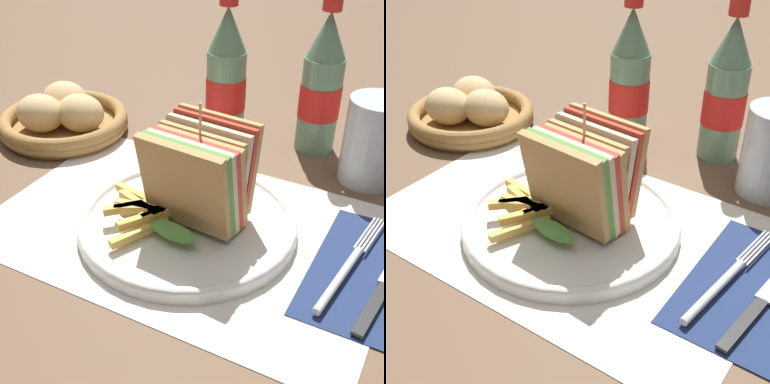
# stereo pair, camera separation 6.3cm
# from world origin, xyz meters

# --- Properties ---
(ground_plane) EXTENTS (4.00, 4.00, 0.00)m
(ground_plane) POSITION_xyz_m (0.00, 0.00, 0.00)
(ground_plane) COLOR brown
(placemat) EXTENTS (0.47, 0.31, 0.00)m
(placemat) POSITION_xyz_m (0.00, -0.02, 0.00)
(placemat) COLOR silver
(placemat) RESTS_ON ground_plane
(plate_main) EXTENTS (0.26, 0.26, 0.02)m
(plate_main) POSITION_xyz_m (-0.00, -0.02, 0.01)
(plate_main) COLOR white
(plate_main) RESTS_ON ground_plane
(club_sandwich) EXTENTS (0.12, 0.12, 0.15)m
(club_sandwich) POSITION_xyz_m (0.01, -0.01, 0.07)
(club_sandwich) COLOR tan
(club_sandwich) RESTS_ON plate_main
(fries_pile) EXTENTS (0.09, 0.12, 0.02)m
(fries_pile) POSITION_xyz_m (-0.04, -0.05, 0.03)
(fries_pile) COLOR gold
(fries_pile) RESTS_ON plate_main
(ketchup_blob) EXTENTS (0.03, 0.03, 0.01)m
(ketchup_blob) POSITION_xyz_m (-0.06, -0.03, 0.03)
(ketchup_blob) COLOR maroon
(ketchup_blob) RESTS_ON plate_main
(napkin) EXTENTS (0.12, 0.20, 0.00)m
(napkin) POSITION_xyz_m (0.21, 0.00, 0.00)
(napkin) COLOR navy
(napkin) RESTS_ON ground_plane
(fork) EXTENTS (0.03, 0.19, 0.01)m
(fork) POSITION_xyz_m (0.19, -0.01, 0.01)
(fork) COLOR silver
(fork) RESTS_ON napkin
(coke_bottle_near) EXTENTS (0.06, 0.06, 0.23)m
(coke_bottle_near) POSITION_xyz_m (-0.06, 0.21, 0.10)
(coke_bottle_near) COLOR slate
(coke_bottle_near) RESTS_ON ground_plane
(coke_bottle_far) EXTENTS (0.06, 0.06, 0.23)m
(coke_bottle_far) POSITION_xyz_m (0.07, 0.25, 0.10)
(coke_bottle_far) COLOR slate
(coke_bottle_far) RESTS_ON ground_plane
(bread_basket) EXTENTS (0.20, 0.20, 0.07)m
(bread_basket) POSITION_xyz_m (-0.30, 0.11, 0.02)
(bread_basket) COLOR olive
(bread_basket) RESTS_ON ground_plane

